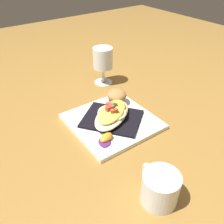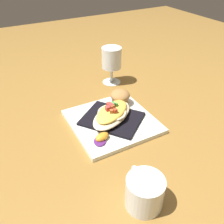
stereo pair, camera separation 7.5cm
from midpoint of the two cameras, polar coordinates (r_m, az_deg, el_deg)
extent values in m
plane|color=olive|center=(0.78, -2.77, -2.73)|extent=(2.60, 2.60, 0.00)
cube|color=white|center=(0.77, -2.78, -2.33)|extent=(0.26, 0.26, 0.01)
cube|color=black|center=(0.77, -2.80, -1.69)|extent=(0.22, 0.23, 0.01)
ellipsoid|color=beige|center=(0.76, -2.84, -0.74)|extent=(0.19, 0.16, 0.02)
torus|color=beige|center=(0.75, -2.86, -0.24)|extent=(0.13, 0.13, 0.01)
ellipsoid|color=#ECC34A|center=(0.75, -2.86, 0.02)|extent=(0.16, 0.14, 0.02)
cube|color=#CF3A3C|center=(0.74, -3.90, 0.73)|extent=(0.01, 0.01, 0.01)
cube|color=#AF5231|center=(0.74, -2.72, 1.03)|extent=(0.01, 0.01, 0.01)
cube|color=green|center=(0.75, -2.81, 1.70)|extent=(0.01, 0.01, 0.01)
cube|color=green|center=(0.75, -3.56, 1.19)|extent=(0.01, 0.01, 0.01)
cube|color=#A84E25|center=(0.74, -3.15, 0.91)|extent=(0.02, 0.02, 0.01)
cube|color=#CB3F35|center=(0.76, -3.83, 1.69)|extent=(0.01, 0.01, 0.01)
cube|color=#4B953C|center=(0.76, -1.99, 1.75)|extent=(0.01, 0.01, 0.01)
cube|color=#D5393A|center=(0.75, -3.26, 1.37)|extent=(0.02, 0.02, 0.01)
cube|color=#BC6028|center=(0.74, -2.86, 1.01)|extent=(0.01, 0.01, 0.01)
cube|color=#D14529|center=(0.73, -1.92, 0.37)|extent=(0.01, 0.01, 0.01)
cube|color=#B15D29|center=(0.73, -2.91, 0.10)|extent=(0.01, 0.01, 0.01)
cylinder|color=#9F6E43|center=(0.84, -1.44, 2.75)|extent=(0.06, 0.06, 0.02)
ellipsoid|color=#A57541|center=(0.83, -1.46, 3.96)|extent=(0.07, 0.07, 0.04)
ellipsoid|color=#4C0F23|center=(0.83, -1.47, 4.45)|extent=(0.03, 0.03, 0.01)
ellipsoid|color=#542266|center=(0.69, -4.93, -7.09)|extent=(0.06, 0.06, 0.01)
ellipsoid|color=orange|center=(0.69, -4.52, -6.14)|extent=(0.05, 0.04, 0.02)
cylinder|color=white|center=(0.55, 7.35, -17.64)|extent=(0.08, 0.08, 0.08)
torus|color=white|center=(0.58, 4.87, -14.19)|extent=(0.02, 0.05, 0.05)
cylinder|color=#4C2D14|center=(0.57, 7.17, -19.05)|extent=(0.07, 0.07, 0.03)
cylinder|color=white|center=(1.01, -4.19, 7.04)|extent=(0.07, 0.07, 0.00)
cylinder|color=white|center=(1.00, -4.27, 8.73)|extent=(0.01, 0.01, 0.06)
cylinder|color=white|center=(0.97, -4.45, 12.56)|extent=(0.08, 0.08, 0.08)
cylinder|color=silver|center=(0.98, -4.40, 11.46)|extent=(0.07, 0.07, 0.04)
camera|label=1|loc=(0.04, -92.86, -2.01)|focal=38.67mm
camera|label=2|loc=(0.04, 87.14, 2.01)|focal=38.67mm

